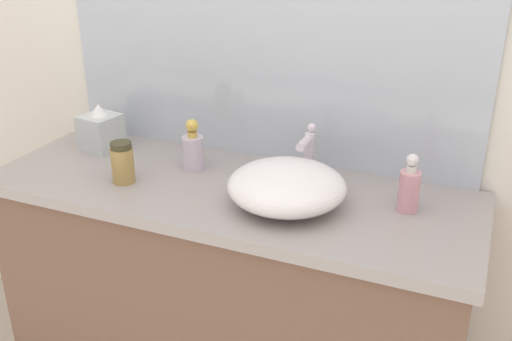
{
  "coord_description": "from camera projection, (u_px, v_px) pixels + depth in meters",
  "views": [
    {
      "loc": [
        0.64,
        -1.01,
        1.62
      ],
      "look_at": [
        0.05,
        0.4,
        0.94
      ],
      "focal_mm": 40.91,
      "sensor_mm": 36.0,
      "label": 1
    }
  ],
  "objects": [
    {
      "name": "vanity_counter",
      "position": [
        230.0,
        304.0,
        1.93
      ],
      "size": [
        1.5,
        0.54,
        0.86
      ],
      "color": "brown",
      "rests_on": "ground"
    },
    {
      "name": "bathroom_wall_rear",
      "position": [
        283.0,
        25.0,
        1.82
      ],
      "size": [
        6.0,
        0.06,
        2.6
      ],
      "primitive_type": "cube",
      "color": "silver",
      "rests_on": "ground"
    },
    {
      "name": "perfume_bottle",
      "position": [
        193.0,
        149.0,
        1.86
      ],
      "size": [
        0.07,
        0.07,
        0.17
      ],
      "color": "silver",
      "rests_on": "vanity_counter"
    },
    {
      "name": "lotion_bottle",
      "position": [
        123.0,
        163.0,
        1.77
      ],
      "size": [
        0.07,
        0.07,
        0.13
      ],
      "color": "#A48445",
      "rests_on": "vanity_counter"
    },
    {
      "name": "tissue_box",
      "position": [
        101.0,
        130.0,
        2.02
      ],
      "size": [
        0.14,
        0.14,
        0.16
      ],
      "color": "#BBC2BF",
      "rests_on": "vanity_counter"
    },
    {
      "name": "sink_basin",
      "position": [
        287.0,
        186.0,
        1.63
      ],
      "size": [
        0.33,
        0.33,
        0.12
      ],
      "primitive_type": "ellipsoid",
      "color": "white",
      "rests_on": "vanity_counter"
    },
    {
      "name": "faucet",
      "position": [
        308.0,
        150.0,
        1.77
      ],
      "size": [
        0.03,
        0.12,
        0.18
      ],
      "color": "silver",
      "rests_on": "vanity_counter"
    },
    {
      "name": "soap_dispenser",
      "position": [
        409.0,
        188.0,
        1.59
      ],
      "size": [
        0.06,
        0.06,
        0.17
      ],
      "color": "#D4909A",
      "rests_on": "vanity_counter"
    }
  ]
}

